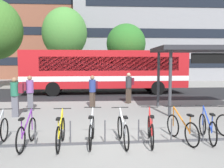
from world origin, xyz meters
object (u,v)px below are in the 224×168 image
(parked_bicycle_orange_6, at_px, (182,129))
(city_bus, at_px, (104,70))
(parked_bicycle_blue_7, at_px, (207,128))
(commuter_maroon_pack_2, at_px, (93,89))
(parked_bicycle_red_5, at_px, (151,130))
(street_tree_0, at_px, (65,33))
(street_tree_1, at_px, (126,44))
(transit_shelter, at_px, (213,51))
(parked_bicycle_purple_1, at_px, (27,133))
(commuter_maroon_pack_4, at_px, (129,86))
(parked_bicycle_silver_3, at_px, (92,131))
(parked_bicycle_white_4, at_px, (123,131))
(commuter_maroon_pack_1, at_px, (29,91))
(parked_bicycle_yellow_2, at_px, (61,133))
(commuter_maroon_pack_3, at_px, (16,94))

(parked_bicycle_orange_6, bearing_deg, city_bus, -2.35)
(parked_bicycle_blue_7, xyz_separation_m, commuter_maroon_pack_2, (-3.57, 5.46, 0.58))
(parked_bicycle_red_5, height_order, street_tree_0, street_tree_0)
(street_tree_0, distance_m, street_tree_1, 7.44)
(city_bus, distance_m, parked_bicycle_blue_7, 11.55)
(parked_bicycle_orange_6, xyz_separation_m, transit_shelter, (2.99, 4.36, 2.49))
(city_bus, bearing_deg, parked_bicycle_purple_1, 75.50)
(parked_bicycle_purple_1, relative_size, commuter_maroon_pack_4, 0.98)
(parked_bicycle_silver_3, bearing_deg, parked_bicycle_orange_6, -85.93)
(parked_bicycle_white_4, bearing_deg, parked_bicycle_blue_7, -90.26)
(parked_bicycle_red_5, relative_size, commuter_maroon_pack_1, 1.00)
(parked_bicycle_silver_3, bearing_deg, city_bus, -0.66)
(parked_bicycle_purple_1, height_order, commuter_maroon_pack_1, commuter_maroon_pack_1)
(city_bus, distance_m, parked_bicycle_red_5, 11.41)
(transit_shelter, bearing_deg, city_bus, 128.47)
(parked_bicycle_purple_1, bearing_deg, city_bus, -11.01)
(commuter_maroon_pack_2, distance_m, street_tree_0, 14.40)
(parked_bicycle_yellow_2, bearing_deg, parked_bicycle_white_4, -88.98)
(parked_bicycle_yellow_2, bearing_deg, parked_bicycle_silver_3, -82.42)
(parked_bicycle_yellow_2, xyz_separation_m, parked_bicycle_blue_7, (4.34, 0.25, 0.00))
(parked_bicycle_purple_1, xyz_separation_m, parked_bicycle_orange_6, (4.47, 0.16, 0.00))
(commuter_maroon_pack_3, bearing_deg, city_bus, -123.28)
(city_bus, xyz_separation_m, parked_bicycle_red_5, (1.03, -11.27, -1.39))
(commuter_maroon_pack_4, bearing_deg, commuter_maroon_pack_1, -25.26)
(parked_bicycle_yellow_2, bearing_deg, commuter_maroon_pack_4, -23.45)
(commuter_maroon_pack_1, relative_size, commuter_maroon_pack_3, 0.99)
(parked_bicycle_purple_1, relative_size, commuter_maroon_pack_3, 1.00)
(parked_bicycle_white_4, bearing_deg, commuter_maroon_pack_4, -13.22)
(parked_bicycle_red_5, relative_size, commuter_maroon_pack_4, 0.98)
(parked_bicycle_orange_6, distance_m, transit_shelter, 5.84)
(city_bus, height_order, parked_bicycle_yellow_2, city_bus)
(parked_bicycle_blue_7, height_order, street_tree_0, street_tree_0)
(commuter_maroon_pack_3, xyz_separation_m, street_tree_0, (0.08, 15.26, 4.38))
(commuter_maroon_pack_2, bearing_deg, parked_bicycle_white_4, 35.28)
(parked_bicycle_orange_6, xyz_separation_m, commuter_maroon_pack_3, (-6.02, 3.59, 0.61))
(commuter_maroon_pack_1, bearing_deg, parked_bicycle_purple_1, -86.80)
(parked_bicycle_blue_7, relative_size, street_tree_1, 0.30)
(commuter_maroon_pack_4, distance_m, street_tree_1, 8.50)
(commuter_maroon_pack_3, bearing_deg, commuter_maroon_pack_1, -104.86)
(commuter_maroon_pack_4, bearing_deg, parked_bicycle_purple_1, 16.01)
(parked_bicycle_purple_1, distance_m, street_tree_1, 15.91)
(commuter_maroon_pack_1, height_order, street_tree_0, street_tree_0)
(parked_bicycle_yellow_2, relative_size, commuter_maroon_pack_3, 1.00)
(parked_bicycle_yellow_2, height_order, transit_shelter, transit_shelter)
(parked_bicycle_yellow_2, bearing_deg, commuter_maroon_pack_2, -9.00)
(parked_bicycle_purple_1, height_order, street_tree_0, street_tree_0)
(parked_bicycle_silver_3, xyz_separation_m, parked_bicycle_orange_6, (2.67, 0.06, 0.00))
(parked_bicycle_yellow_2, bearing_deg, commuter_maroon_pack_1, 22.91)
(street_tree_0, bearing_deg, parked_bicycle_yellow_2, -82.81)
(parked_bicycle_silver_3, height_order, commuter_maroon_pack_2, commuter_maroon_pack_2)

